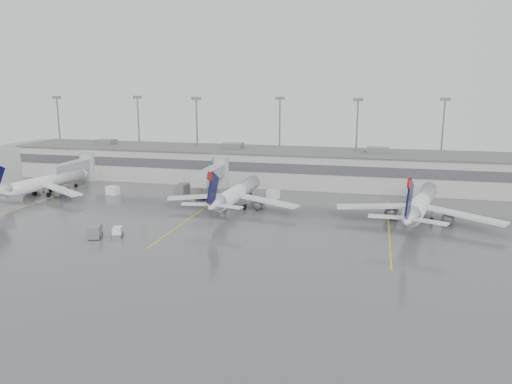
% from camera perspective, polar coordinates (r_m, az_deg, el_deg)
% --- Properties ---
extents(ground, '(260.00, 260.00, 0.00)m').
position_cam_1_polar(ground, '(66.39, -0.17, -8.79)').
color(ground, '#505053').
rests_on(ground, ground).
extents(terminal, '(152.00, 17.00, 9.45)m').
position_cam_1_polar(terminal, '(120.66, 6.48, 2.82)').
color(terminal, '#B0B0AB').
rests_on(terminal, ground).
extents(light_masts, '(142.40, 8.00, 20.60)m').
position_cam_1_polar(light_masts, '(125.33, 6.91, 6.78)').
color(light_masts, gray).
rests_on(light_masts, ground).
extents(jet_bridge_left, '(4.00, 17.20, 7.00)m').
position_cam_1_polar(jet_bridge_left, '(128.70, -19.65, 2.64)').
color(jet_bridge_left, '#9B9DA0').
rests_on(jet_bridge_left, ground).
extents(jet_bridge_right, '(4.00, 17.20, 7.00)m').
position_cam_1_polar(jet_bridge_right, '(113.39, -4.67, 2.09)').
color(jet_bridge_right, '#9B9DA0').
rests_on(jet_bridge_right, ground).
extents(stand_markings, '(105.25, 40.00, 0.01)m').
position_cam_1_polar(stand_markings, '(88.71, 3.57, -3.34)').
color(stand_markings, yellow).
rests_on(stand_markings, ground).
extents(jet_far_left, '(25.36, 28.64, 9.31)m').
position_cam_1_polar(jet_far_left, '(117.17, -23.23, 0.97)').
color(jet_far_left, white).
rests_on(jet_far_left, ground).
extents(jet_mid_left, '(26.49, 29.73, 9.61)m').
position_cam_1_polar(jet_mid_left, '(97.09, -2.35, -0.14)').
color(jet_mid_left, white).
rests_on(jet_mid_left, ground).
extents(jet_mid_right, '(28.09, 31.80, 10.40)m').
position_cam_1_polar(jet_mid_right, '(92.06, 18.20, -1.29)').
color(jet_mid_right, white).
rests_on(jet_mid_right, ground).
extents(baggage_tug, '(2.33, 2.86, 1.59)m').
position_cam_1_polar(baggage_tug, '(82.42, -15.56, -4.56)').
color(baggage_tug, white).
rests_on(baggage_tug, ground).
extents(baggage_cart, '(2.78, 3.53, 1.99)m').
position_cam_1_polar(baggage_cart, '(82.91, -17.92, -4.31)').
color(baggage_cart, slate).
rests_on(baggage_cart, ground).
extents(gse_uld_a, '(2.82, 2.09, 1.84)m').
position_cam_1_polar(gse_uld_a, '(113.75, -16.06, 0.17)').
color(gse_uld_a, white).
rests_on(gse_uld_a, ground).
extents(gse_uld_b, '(2.85, 2.24, 1.78)m').
position_cam_1_polar(gse_uld_b, '(105.67, 1.96, -0.27)').
color(gse_uld_b, white).
rests_on(gse_uld_b, ground).
extents(gse_uld_c, '(2.55, 1.82, 1.71)m').
position_cam_1_polar(gse_uld_c, '(105.74, 18.33, -0.91)').
color(gse_uld_c, white).
rests_on(gse_uld_c, ground).
extents(gse_loader, '(2.31, 3.50, 2.11)m').
position_cam_1_polar(gse_loader, '(111.79, -8.43, 0.38)').
color(gse_loader, slate).
rests_on(gse_loader, ground).
extents(cone_a, '(0.41, 0.41, 0.66)m').
position_cam_1_polar(cone_a, '(121.67, -23.10, 0.14)').
color(cone_a, '#E86104').
rests_on(cone_a, ground).
extents(cone_b, '(0.46, 0.46, 0.73)m').
position_cam_1_polar(cone_b, '(101.84, -7.89, -1.17)').
color(cone_b, '#E86104').
rests_on(cone_b, ground).
extents(cone_c, '(0.43, 0.43, 0.69)m').
position_cam_1_polar(cone_c, '(95.09, 15.68, -2.50)').
color(cone_c, '#E86104').
rests_on(cone_c, ground).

